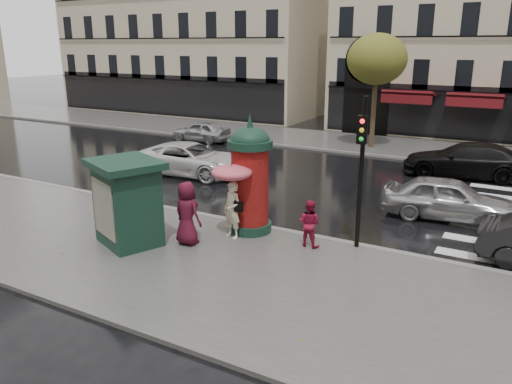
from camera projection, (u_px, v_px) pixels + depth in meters
The scene contains 17 objects.
ground at pixel (251, 270), 13.82m from camera, with size 160.00×160.00×0.00m, color black.
near_sidewalk at pixel (242, 275), 13.38m from camera, with size 90.00×7.00×0.12m, color #474744.
far_sidewalk at pixel (409, 148), 29.71m from camera, with size 90.00×6.00×0.12m, color #474744.
near_kerb at pixel (297, 234), 16.31m from camera, with size 90.00×0.25×0.14m, color slate.
far_kerb at pixel (396, 158), 27.20m from camera, with size 90.00×0.25×0.14m, color slate.
zebra_crossing at pixel (512, 208), 19.06m from camera, with size 3.60×11.75×0.01m, color silver.
tree_far_left at pixel (377, 60), 28.35m from camera, with size 3.40×3.40×6.64m.
woman_umbrella at pixel (232, 189), 15.41m from camera, with size 1.26×1.26×2.43m.
woman_red at pixel (309, 223), 15.00m from camera, with size 0.71×0.55×1.46m, color maroon.
man_burgundy at pixel (187, 213), 15.10m from camera, with size 0.96×0.63×1.97m, color #4E0F22.
morris_column at pixel (250, 176), 15.92m from camera, with size 1.44×1.44×3.87m.
traffic_light at pixel (361, 159), 14.30m from camera, with size 0.31×0.43×4.51m.
newsstand at pixel (127, 201), 15.06m from camera, with size 2.70×2.52×2.61m.
car_silver at pixel (449, 198), 17.69m from camera, with size 1.80×4.48×1.53m, color #ACADB1.
car_white at pixel (190, 159), 23.75m from camera, with size 2.51×5.45×1.52m, color silver.
car_black at pixel (466, 160), 23.36m from camera, with size 2.27×5.58×1.62m, color black.
car_far_silver at pixel (201, 131), 31.90m from camera, with size 1.55×3.86×1.32m, color #AFAFB4.
Camera 1 is at (6.25, -10.97, 6.03)m, focal length 35.00 mm.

